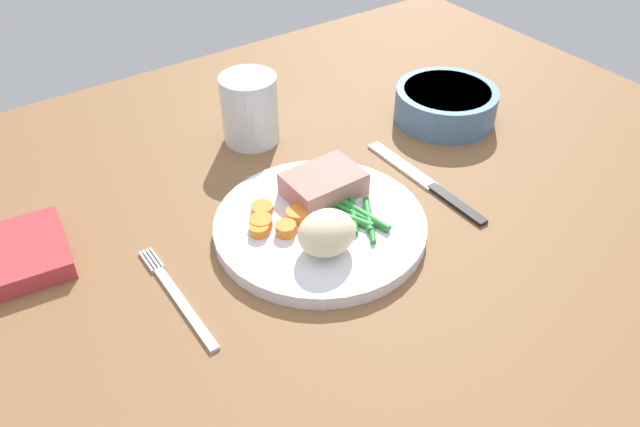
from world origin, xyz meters
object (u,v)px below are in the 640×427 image
knife (427,183)px  salad_bowl (446,102)px  napkin (12,257)px  dinner_plate (320,226)px  water_glass (250,113)px  fork (177,297)px  meat_portion (324,184)px

knife → salad_bowl: size_ratio=1.42×
napkin → dinner_plate: bearing=-25.5°
dinner_plate → knife: dinner_plate is taller
water_glass → fork: bearing=-134.4°
dinner_plate → salad_bowl: 30.82cm
salad_bowl → meat_portion: bearing=-166.0°
knife → napkin: napkin is taller
napkin → knife: bearing=-17.5°
meat_portion → water_glass: water_glass is taller
salad_bowl → knife: bearing=-140.9°
fork → knife: 33.84cm
fork → water_glass: water_glass is taller
fork → salad_bowl: 47.99cm
meat_portion → knife: (12.85, -4.07, -2.80)cm
fork → napkin: bearing=130.2°
dinner_plate → napkin: (-30.02, 14.29, 0.29)cm
knife → salad_bowl: 16.84cm
water_glass → napkin: water_glass is taller
dinner_plate → meat_portion: meat_portion is taller
fork → napkin: (-12.27, 14.54, 0.89)cm
meat_portion → water_glass: 17.67cm
water_glass → salad_bowl: (25.50, -11.20, -1.46)cm
dinner_plate → fork: bearing=-179.2°
fork → salad_bowl: bearing=12.6°
napkin → meat_portion: bearing=-17.5°
water_glass → dinner_plate: bearing=-99.3°
dinner_plate → salad_bowl: bearing=19.4°
meat_portion → napkin: (-33.26, 10.50, -1.91)cm
fork → knife: knife is taller
dinner_plate → knife: bearing=-1.0°
meat_portion → fork: bearing=-169.1°
water_glass → salad_bowl: 27.89cm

